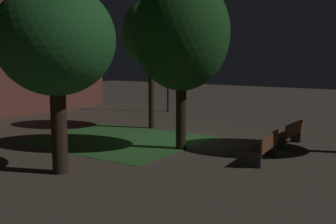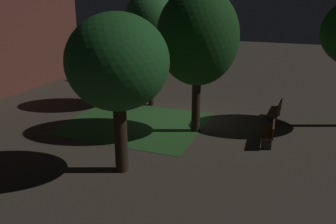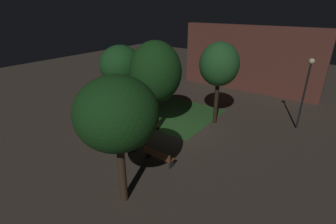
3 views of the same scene
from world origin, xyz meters
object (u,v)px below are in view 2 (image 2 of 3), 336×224
bench_near_trees (276,111)px  tree_back_right (118,63)px  bench_lawn_edge (270,130)px  tree_tall_center (150,23)px  tree_back_left (198,37)px  lamp_post_plaza_east (147,32)px

bench_near_trees → tree_back_right: 8.79m
bench_near_trees → tree_back_right: bearing=148.2°
bench_lawn_edge → tree_tall_center: 7.96m
tree_back_left → bench_near_trees: bearing=-50.3°
tree_back_right → lamp_post_plaza_east: size_ratio=1.06×
bench_near_trees → tree_back_left: (-2.58, 3.10, 3.51)m
bench_near_trees → tree_tall_center: bearing=88.1°
tree_back_right → tree_tall_center: tree_tall_center is taller
tree_back_left → lamp_post_plaza_east: (7.83, 5.75, -0.71)m
lamp_post_plaza_east → tree_tall_center: bearing=-154.0°
lamp_post_plaza_east → bench_lawn_edge: bearing=-131.9°
tree_back_right → tree_tall_center: bearing=16.0°
bench_lawn_edge → tree_back_right: size_ratio=0.35×
bench_lawn_edge → tree_back_left: size_ratio=0.31×
lamp_post_plaza_east → tree_back_right: bearing=-159.7°
tree_tall_center → lamp_post_plaza_east: size_ratio=1.18×
bench_lawn_edge → bench_near_trees: bearing=-0.0°
bench_lawn_edge → bench_near_trees: size_ratio=1.00×
bench_near_trees → lamp_post_plaza_east: (5.25, 8.85, 2.79)m
tree_back_right → tree_tall_center: size_ratio=0.90×
tree_back_left → lamp_post_plaza_east: bearing=36.3°
tree_tall_center → bench_near_trees: bearing=-91.9°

